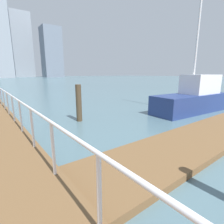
# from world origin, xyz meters

# --- Properties ---
(ground_plane) EXTENTS (300.00, 300.00, 0.00)m
(ground_plane) POSITION_xyz_m (0.00, 20.00, 0.00)
(ground_plane) COLOR slate
(floating_dock) EXTENTS (10.00, 2.00, 0.18)m
(floating_dock) POSITION_xyz_m (1.50, 7.71, 0.09)
(floating_dock) COLOR brown
(floating_dock) RESTS_ON ground_plane
(boardwalk_railing) EXTENTS (0.06, 27.13, 1.08)m
(boardwalk_railing) POSITION_xyz_m (-3.15, 10.49, 1.23)
(boardwalk_railing) COLOR white
(boardwalk_railing) RESTS_ON boardwalk
(dock_piling_1) EXTENTS (0.27, 0.27, 1.81)m
(dock_piling_1) POSITION_xyz_m (-0.36, 12.62, 0.90)
(dock_piling_1) COLOR #473826
(dock_piling_1) RESTS_ON ground_plane
(moored_boat_0) EXTENTS (5.61, 2.11, 8.79)m
(moored_boat_0) POSITION_xyz_m (6.27, 10.38, 0.88)
(moored_boat_0) COLOR navy
(moored_boat_0) RESTS_ON ground_plane
(skyline_tower_4) EXTENTS (12.69, 8.38, 42.17)m
(skyline_tower_4) POSITION_xyz_m (22.30, 141.27, 21.08)
(skyline_tower_4) COLOR #8C939E
(skyline_tower_4) RESTS_ON ground_plane
(skyline_tower_5) EXTENTS (11.77, 10.92, 31.22)m
(skyline_tower_5) POSITION_xyz_m (35.86, 122.47, 15.61)
(skyline_tower_5) COLOR slate
(skyline_tower_5) RESTS_ON ground_plane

